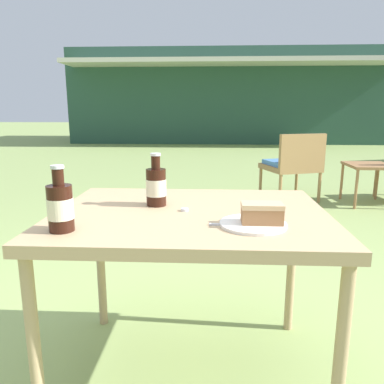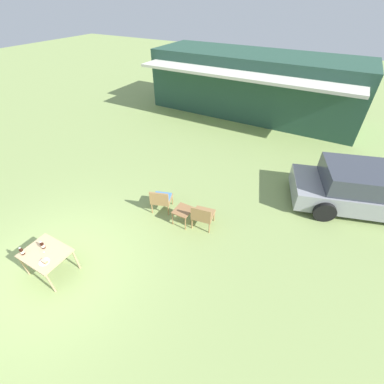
{
  "view_description": "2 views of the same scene",
  "coord_description": "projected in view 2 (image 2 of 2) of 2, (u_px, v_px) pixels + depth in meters",
  "views": [
    {
      "loc": [
        0.08,
        -1.33,
        1.06
      ],
      "look_at": [
        0.0,
        0.1,
        0.74
      ],
      "focal_mm": 35.0,
      "sensor_mm": 36.0,
      "label": 1
    },
    {
      "loc": [
        4.61,
        -1.56,
        5.28
      ],
      "look_at": [
        1.94,
        3.25,
        0.9
      ],
      "focal_mm": 24.0,
      "sensor_mm": 36.0,
      "label": 2
    }
  ],
  "objects": [
    {
      "name": "ground_plane",
      "position": [
        55.0,
        271.0,
        6.12
      ],
      "size": [
        60.0,
        60.0,
        0.0
      ],
      "primitive_type": "plane",
      "color": "#8CA35B"
    },
    {
      "name": "cabin_building",
      "position": [
        254.0,
        84.0,
        13.05
      ],
      "size": [
        10.22,
        4.52,
        2.87
      ],
      "color": "#284C3D",
      "rests_on": "ground_plane"
    },
    {
      "name": "parked_car",
      "position": [
        367.0,
        190.0,
        7.56
      ],
      "size": [
        4.6,
        2.9,
        1.31
      ],
      "rotation": [
        0.0,
        0.0,
        0.3
      ],
      "color": "gray",
      "rests_on": "ground_plane"
    },
    {
      "name": "wicker_chair_cushioned",
      "position": [
        161.0,
        199.0,
        7.52
      ],
      "size": [
        0.7,
        0.7,
        0.79
      ],
      "rotation": [
        0.0,
        0.0,
        3.47
      ],
      "color": "#9E7547",
      "rests_on": "ground_plane"
    },
    {
      "name": "wicker_chair_plain",
      "position": [
        202.0,
        215.0,
        6.98
      ],
      "size": [
        0.64,
        0.63,
        0.79
      ],
      "rotation": [
        0.0,
        0.0,
        3.31
      ],
      "color": "#9E7547",
      "rests_on": "ground_plane"
    },
    {
      "name": "garden_side_table",
      "position": [
        183.0,
        211.0,
        7.15
      ],
      "size": [
        0.46,
        0.51,
        0.46
      ],
      "color": "#996B42",
      "rests_on": "ground_plane"
    },
    {
      "name": "patio_table",
      "position": [
        46.0,
        254.0,
        5.72
      ],
      "size": [
        1.0,
        0.77,
        0.69
      ],
      "color": "tan",
      "rests_on": "ground_plane"
    },
    {
      "name": "cake_on_plate",
      "position": [
        44.0,
        262.0,
        5.47
      ],
      "size": [
        0.22,
        0.22,
        0.08
      ],
      "color": "white",
      "rests_on": "patio_table"
    },
    {
      "name": "cola_bottle_near",
      "position": [
        43.0,
        246.0,
        5.74
      ],
      "size": [
        0.08,
        0.08,
        0.2
      ],
      "color": "black",
      "rests_on": "patio_table"
    },
    {
      "name": "cola_bottle_far",
      "position": [
        22.0,
        252.0,
        5.61
      ],
      "size": [
        0.08,
        0.08,
        0.2
      ],
      "color": "black",
      "rests_on": "patio_table"
    },
    {
      "name": "fork",
      "position": [
        42.0,
        261.0,
        5.51
      ],
      "size": [
        0.17,
        0.02,
        0.01
      ],
      "color": "silver",
      "rests_on": "patio_table"
    },
    {
      "name": "loose_bottle_cap",
      "position": [
        44.0,
        252.0,
        5.69
      ],
      "size": [
        0.03,
        0.03,
        0.01
      ],
      "color": "silver",
      "rests_on": "patio_table"
    }
  ]
}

